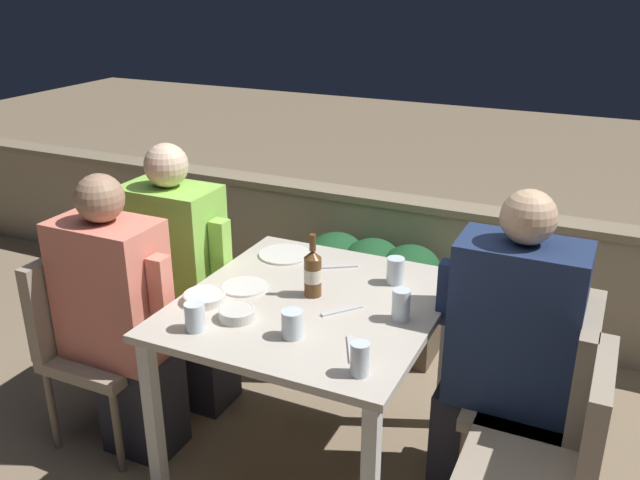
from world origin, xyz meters
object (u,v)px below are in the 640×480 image
at_px(person_green_blouse, 182,279).
at_px(chair_right_far, 554,392).
at_px(beer_bottle, 313,272).
at_px(potted_plant, 189,249).
at_px(person_coral_top, 121,319).
at_px(chair_right_near, 559,451).
at_px(person_navy_jumper, 503,353).
at_px(chair_left_far, 150,294).
at_px(chair_left_near, 87,329).

bearing_deg(person_green_blouse, chair_right_far, -0.87).
xyz_separation_m(chair_right_far, beer_bottle, (-0.91, -0.10, 0.34)).
bearing_deg(potted_plant, person_green_blouse, -56.29).
bearing_deg(beer_bottle, potted_plant, 146.31).
height_order(chair_right_far, beer_bottle, beer_bottle).
xyz_separation_m(person_coral_top, beer_bottle, (0.74, 0.26, 0.24)).
xyz_separation_m(person_green_blouse, chair_right_near, (1.69, -0.35, -0.11)).
bearing_deg(chair_right_near, person_navy_jumper, 127.06).
xyz_separation_m(chair_left_far, potted_plant, (-0.23, 0.63, -0.05)).
relative_size(chair_left_near, beer_bottle, 3.36).
xyz_separation_m(person_coral_top, person_navy_jumper, (1.46, 0.36, 0.02)).
xyz_separation_m(chair_left_near, person_coral_top, (0.19, -0.00, 0.10)).
distance_m(person_coral_top, chair_left_far, 0.43).
distance_m(chair_right_near, chair_right_far, 0.33).
xyz_separation_m(person_coral_top, chair_left_far, (-0.17, 0.38, -0.10)).
distance_m(chair_left_far, chair_right_near, 1.91).
xyz_separation_m(person_coral_top, person_green_blouse, (0.02, 0.38, 0.02)).
distance_m(chair_right_far, person_navy_jumper, 0.22).
xyz_separation_m(person_navy_jumper, beer_bottle, (-0.72, -0.10, 0.23)).
bearing_deg(chair_right_far, person_navy_jumper, 180.00).
relative_size(person_green_blouse, chair_right_far, 1.47).
distance_m(chair_left_near, beer_bottle, 1.03).
bearing_deg(potted_plant, chair_left_far, -70.09).
height_order(person_coral_top, chair_left_far, person_coral_top).
height_order(person_coral_top, chair_right_far, person_coral_top).
height_order(chair_left_near, chair_left_far, same).
bearing_deg(person_coral_top, chair_left_far, 113.63).
distance_m(chair_left_far, person_navy_jumper, 1.63).
distance_m(chair_right_near, beer_bottle, 1.05).
xyz_separation_m(chair_left_near, potted_plant, (-0.20, 1.01, -0.05)).
relative_size(chair_left_near, chair_right_far, 1.00).
height_order(chair_left_far, beer_bottle, beer_bottle).
bearing_deg(chair_right_far, beer_bottle, -173.43).
bearing_deg(chair_right_far, person_green_blouse, 179.13).
height_order(person_coral_top, beer_bottle, person_coral_top).
bearing_deg(chair_right_near, chair_left_near, -179.05).
relative_size(person_coral_top, person_green_blouse, 0.97).
distance_m(chair_left_near, chair_left_far, 0.39).
bearing_deg(beer_bottle, chair_left_far, 171.89).
xyz_separation_m(person_coral_top, potted_plant, (-0.40, 1.01, -0.15)).
bearing_deg(person_coral_top, chair_right_near, 1.06).
bearing_deg(person_navy_jumper, beer_bottle, -171.70).
height_order(person_coral_top, person_green_blouse, person_green_blouse).
bearing_deg(chair_left_far, person_green_blouse, 0.00).
height_order(person_coral_top, person_navy_jumper, person_navy_jumper).
bearing_deg(person_navy_jumper, chair_right_near, -52.94).
bearing_deg(chair_left_near, chair_right_far, 11.03).
xyz_separation_m(chair_left_near, chair_right_near, (1.90, 0.03, 0.00)).
bearing_deg(person_green_blouse, person_coral_top, -93.50).
relative_size(person_coral_top, chair_left_far, 1.43).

